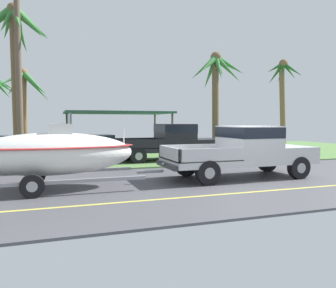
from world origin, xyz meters
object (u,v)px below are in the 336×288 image
Objects in this scene: pickup_truck_towing at (247,149)px; parked_sedan_near at (91,148)px; palm_tree_mid at (16,37)px; carport_awning at (118,113)px; palm_tree_far_left at (283,86)px; utility_pole at (19,66)px; parked_pickup_background at (174,140)px; palm_tree_far_right at (26,90)px; boat_on_trailer at (51,153)px; palm_tree_near_right at (216,79)px.

pickup_truck_towing is 8.44m from parked_sedan_near.
parked_sedan_near is at bearing 30.66° from palm_tree_mid.
carport_awning is at bearing 100.48° from pickup_truck_towing.
carport_awning is 13.88m from palm_tree_far_left.
utility_pole is at bearing -78.03° from palm_tree_mid.
utility_pole is (-5.63, -8.48, 1.67)m from carport_awning.
palm_tree_far_right reaches higher than parked_pickup_background.
parked_sedan_near is (-4.15, 1.10, -0.39)m from parked_pickup_background.
parked_pickup_background is at bearing -76.99° from carport_awning.
boat_on_trailer is at bearing -105.67° from parked_sedan_near.
boat_on_trailer is at bearing -145.12° from palm_tree_far_left.
pickup_truck_towing is 1.27× the size of parked_sedan_near.
parked_sedan_near is 17.71m from palm_tree_far_left.
carport_awning is (4.44, 12.85, 1.53)m from boat_on_trailer.
palm_tree_near_right is (2.30, 6.98, 3.46)m from pickup_truck_towing.
boat_on_trailer is at bearing -136.49° from parked_pickup_background.
palm_tree_mid is (-1.31, 4.95, 4.49)m from boat_on_trailer.
pickup_truck_towing is 0.91× the size of boat_on_trailer.
palm_tree_far_left is at bearing 21.56° from palm_tree_mid.
palm_tree_near_right reaches higher than boat_on_trailer.
parked_pickup_background is 0.72× the size of utility_pole.
palm_tree_near_right reaches higher than parked_sedan_near.
parked_pickup_background is at bearing -30.04° from palm_tree_far_right.
palm_tree_mid is (-3.24, -1.92, 4.90)m from parked_sedan_near.
palm_tree_mid reaches higher than parked_sedan_near.
boat_on_trailer is 11.98m from palm_tree_near_right.
pickup_truck_towing is 0.94× the size of palm_tree_near_right.
boat_on_trailer is 1.40× the size of parked_sedan_near.
palm_tree_far_right reaches higher than parked_sedan_near.
carport_awning reaches higher than pickup_truck_towing.
parked_pickup_background is at bearing 10.93° from utility_pole.
palm_tree_far_right is at bearing 128.98° from pickup_truck_towing.
parked_pickup_background is 0.83× the size of carport_awning.
palm_tree_far_left is 0.87× the size of utility_pole.
palm_tree_mid reaches higher than parked_pickup_background.
palm_tree_far_left is 1.42× the size of palm_tree_far_right.
palm_tree_near_right is at bearing 14.26° from utility_pole.
boat_on_trailer is 1.05× the size of parked_pickup_background.
utility_pole is (-7.27, -1.40, 3.23)m from parked_pickup_background.
utility_pole is (0.11, -5.67, 0.47)m from palm_tree_far_right.
pickup_truck_towing is 5.82m from parked_pickup_background.
boat_on_trailer is 1.03× the size of palm_tree_near_right.
parked_sedan_near is (1.93, 6.87, -0.41)m from boat_on_trailer.
palm_tree_mid is at bearing -168.96° from palm_tree_near_right.
parked_pickup_background is 14.40m from palm_tree_far_left.
parked_sedan_near is at bearing 74.33° from boat_on_trailer.
parked_sedan_near is 6.77m from carport_awning.
carport_awning reaches higher than parked_sedan_near.
palm_tree_mid reaches higher than palm_tree_near_right.
palm_tree_far_right is at bearing 149.96° from parked_pickup_background.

